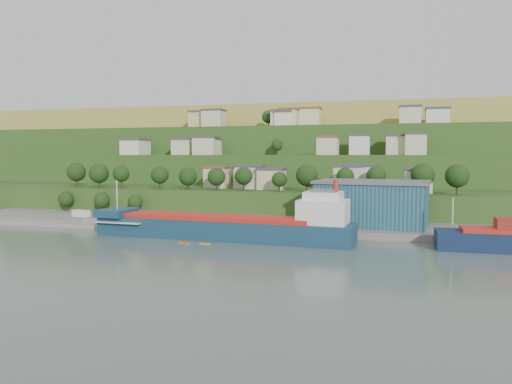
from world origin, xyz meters
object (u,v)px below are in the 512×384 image
(warehouse, at_px, (372,203))
(caravan, at_px, (81,215))
(kayak_orange, at_px, (185,242))
(cargo_ship_near, at_px, (230,228))

(warehouse, height_order, caravan, warehouse)
(caravan, xyz_separation_m, kayak_orange, (47.96, -26.06, -2.39))
(cargo_ship_near, distance_m, caravan, 59.10)
(cargo_ship_near, height_order, caravan, cargo_ship_near)
(warehouse, bearing_deg, kayak_orange, -138.92)
(caravan, relative_size, kayak_orange, 1.73)
(warehouse, xyz_separation_m, kayak_orange, (-44.14, -31.03, -8.17))
(cargo_ship_near, xyz_separation_m, kayak_orange, (-8.71, -9.32, -2.60))
(cargo_ship_near, relative_size, kayak_orange, 19.57)
(kayak_orange, bearing_deg, caravan, 173.42)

